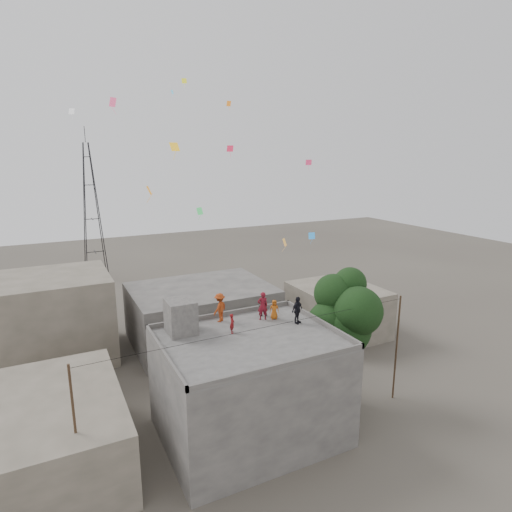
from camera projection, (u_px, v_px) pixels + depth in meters
The scene contains 18 objects.
ground at pixel (249, 432), 25.80m from camera, with size 140.00×140.00×0.00m, color #443E38.
main_building at pixel (249, 387), 25.11m from camera, with size 10.00×8.00×6.10m.
parapet at pixel (249, 336), 24.38m from camera, with size 10.00×8.00×0.30m.
stair_head_box at pixel (181, 316), 25.05m from camera, with size 1.60×1.80×2.00m, color #494744.
neighbor_west at pixel (43, 437), 22.29m from camera, with size 8.00×10.00×4.00m, color #5F594B.
neighbor_north at pixel (202, 314), 38.29m from camera, with size 12.00×9.00×5.00m, color #494744.
neighbor_northwest at pixel (52, 318), 34.57m from camera, with size 9.00×8.00×7.00m, color #5F594B.
neighbor_east at pixel (337, 310), 40.12m from camera, with size 7.00×8.00×4.40m, color #5F594B.
tree at pixel (346, 314), 28.15m from camera, with size 4.90×4.60×9.10m.
utility_line at pixel (267, 383), 24.06m from camera, with size 20.12×0.62×7.40m.
transmission_tower at pixel (92, 212), 56.81m from camera, with size 2.97×2.97×20.01m.
person_red_adult at pixel (263, 306), 27.07m from camera, with size 0.67×0.44×1.84m, color maroon.
person_orange_child at pixel (274, 309), 27.25m from camera, with size 0.62×0.40×1.27m, color #B25514.
person_dark_child at pixel (263, 307), 27.84m from camera, with size 0.59×0.46×1.21m, color black.
person_dark_adult at pixel (297, 310), 26.47m from camera, with size 1.01×0.42×1.73m, color black.
person_orange_adult at pixel (220, 308), 26.77m from camera, with size 1.19×0.68×1.84m, color #983511.
person_red_child at pixel (232, 323), 25.09m from camera, with size 0.43×0.28×1.18m, color maroon.
kites at pixel (216, 161), 28.56m from camera, with size 18.29×16.17×11.61m.
Camera 1 is at (-9.82, -20.47, 16.26)m, focal length 30.00 mm.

